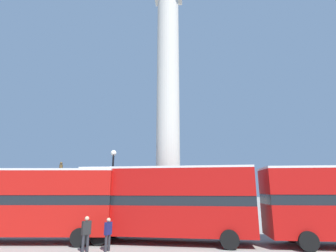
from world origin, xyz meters
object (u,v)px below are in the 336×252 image
object	(u,v)px
monument_column	(168,132)
bus_a	(30,201)
equestrian_statue	(58,202)
street_lamp	(112,186)
pedestrian_near_lamp	(86,232)
bus_b	(165,200)
pedestrian_by_plinth	(108,233)

from	to	relation	value
monument_column	bus_a	world-z (taller)	monument_column
equestrian_statue	street_lamp	world-z (taller)	street_lamp
equestrian_statue	pedestrian_near_lamp	world-z (taller)	equestrian_statue
monument_column	pedestrian_near_lamp	bearing A→B (deg)	-114.29
bus_b	equestrian_statue	world-z (taller)	equestrian_statue
bus_b	equestrian_statue	bearing A→B (deg)	142.43
street_lamp	pedestrian_by_plinth	size ratio (longest dim) A/B	3.68
street_lamp	pedestrian_near_lamp	distance (m)	6.08
bus_a	pedestrian_by_plinth	size ratio (longest dim) A/B	6.44
bus_b	street_lamp	xyz separation A→B (m)	(-4.21, 2.89, 0.92)
bus_b	equestrian_statue	distance (m)	16.19
street_lamp	monument_column	bearing A→B (deg)	30.13
bus_a	street_lamp	xyz separation A→B (m)	(4.08, 3.42, 0.99)
bus_a	monument_column	bearing A→B (deg)	31.37
pedestrian_near_lamp	pedestrian_by_plinth	bearing A→B (deg)	-27.91
bus_b	pedestrian_by_plinth	xyz separation A→B (m)	(-2.77, -2.33, -1.53)
monument_column	bus_a	distance (m)	11.27
monument_column	street_lamp	world-z (taller)	monument_column
monument_column	pedestrian_by_plinth	distance (m)	10.52
monument_column	pedestrian_by_plinth	bearing A→B (deg)	-108.58
bus_a	street_lamp	distance (m)	5.41
pedestrian_near_lamp	pedestrian_by_plinth	distance (m)	1.09
equestrian_statue	street_lamp	distance (m)	11.23
bus_a	equestrian_statue	xyz separation A→B (m)	(-3.83, 11.24, -0.55)
street_lamp	equestrian_statue	bearing A→B (deg)	135.32
monument_column	pedestrian_by_plinth	xyz separation A→B (m)	(-2.53, -7.52, -6.91)
equestrian_statue	street_lamp	size ratio (longest dim) A/B	1.00
bus_b	pedestrian_near_lamp	xyz separation A→B (m)	(-3.80, -2.69, -1.45)
monument_column	pedestrian_by_plinth	world-z (taller)	monument_column
equestrian_statue	pedestrian_near_lamp	distance (m)	15.80
monument_column	equestrian_statue	world-z (taller)	monument_column
bus_b	pedestrian_near_lamp	size ratio (longest dim) A/B	6.07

